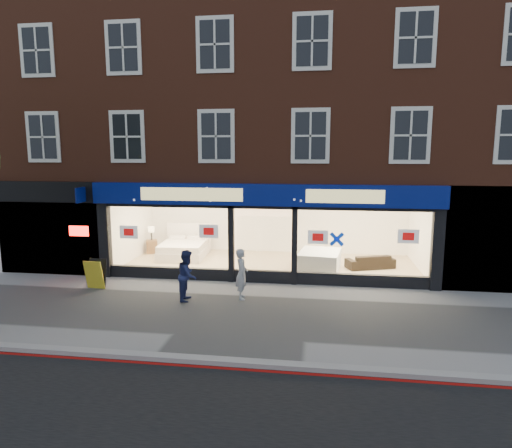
% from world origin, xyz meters
% --- Properties ---
extents(ground, '(120.00, 120.00, 0.00)m').
position_xyz_m(ground, '(0.00, 0.00, 0.00)').
color(ground, gray).
rests_on(ground, ground).
extents(kerb_line, '(60.00, 0.10, 0.01)m').
position_xyz_m(kerb_line, '(0.00, -3.10, 0.01)').
color(kerb_line, '#8C0A07').
rests_on(kerb_line, ground).
extents(kerb_stone, '(60.00, 0.25, 0.12)m').
position_xyz_m(kerb_stone, '(0.00, -2.90, 0.06)').
color(kerb_stone, gray).
rests_on(kerb_stone, ground).
extents(showroom_floor, '(11.00, 4.50, 0.10)m').
position_xyz_m(showroom_floor, '(0.00, 5.25, 0.05)').
color(showroom_floor, tan).
rests_on(showroom_floor, ground).
extents(building, '(19.00, 8.26, 10.30)m').
position_xyz_m(building, '(-0.02, 6.93, 6.67)').
color(building, brown).
rests_on(building, ground).
extents(display_bed, '(1.91, 2.27, 1.23)m').
position_xyz_m(display_bed, '(-3.57, 5.87, 0.44)').
color(display_bed, silver).
rests_on(display_bed, showroom_floor).
extents(bedside_table, '(0.59, 0.59, 0.55)m').
position_xyz_m(bedside_table, '(-5.10, 6.34, 0.38)').
color(bedside_table, brown).
rests_on(bedside_table, showroom_floor).
extents(mattress_stack, '(1.59, 1.90, 0.69)m').
position_xyz_m(mattress_stack, '(1.87, 4.57, 0.44)').
color(mattress_stack, white).
rests_on(mattress_stack, showroom_floor).
extents(sofa, '(1.87, 1.25, 0.51)m').
position_xyz_m(sofa, '(3.70, 5.11, 0.35)').
color(sofa, black).
rests_on(sofa, showroom_floor).
extents(a_board, '(0.64, 0.44, 0.94)m').
position_xyz_m(a_board, '(-5.16, 1.64, 0.47)').
color(a_board, gold).
rests_on(a_board, ground).
extents(pedestrian_grey, '(0.46, 0.61, 1.51)m').
position_xyz_m(pedestrian_grey, '(-0.39, 1.31, 0.76)').
color(pedestrian_grey, '#ACAEB4').
rests_on(pedestrian_grey, ground).
extents(pedestrian_blue, '(0.62, 0.77, 1.50)m').
position_xyz_m(pedestrian_blue, '(-1.94, 0.96, 0.75)').
color(pedestrian_blue, '#1C234F').
rests_on(pedestrian_blue, ground).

